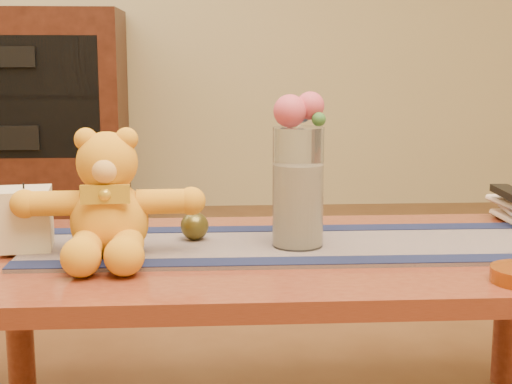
{
  "coord_description": "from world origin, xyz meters",
  "views": [
    {
      "loc": [
        -0.15,
        -1.59,
        0.87
      ],
      "look_at": [
        -0.05,
        0.0,
        0.58
      ],
      "focal_mm": 53.26,
      "sensor_mm": 36.0,
      "label": 1
    }
  ],
  "objects": [
    {
      "name": "coffee_table_top",
      "position": [
        0.0,
        0.0,
        0.43
      ],
      "size": [
        1.4,
        0.7,
        0.04
      ],
      "primitive_type": "cube",
      "color": "maroon",
      "rests_on": "floor"
    },
    {
      "name": "table_leg_bl",
      "position": [
        -0.64,
        0.29,
        0.21
      ],
      "size": [
        0.07,
        0.07,
        0.41
      ],
      "primitive_type": "cylinder",
      "color": "maroon",
      "rests_on": "floor"
    },
    {
      "name": "table_leg_br",
      "position": [
        0.64,
        0.29,
        0.21
      ],
      "size": [
        0.07,
        0.07,
        0.41
      ],
      "primitive_type": "cylinder",
      "color": "maroon",
      "rests_on": "floor"
    },
    {
      "name": "persian_runner",
      "position": [
        0.05,
        0.03,
        0.45
      ],
      "size": [
        1.2,
        0.36,
        0.01
      ],
      "primitive_type": "cube",
      "rotation": [
        0.0,
        0.0,
        -0.01
      ],
      "color": "#161B3F",
      "rests_on": "coffee_table_top"
    },
    {
      "name": "runner_border_near",
      "position": [
        0.05,
        -0.12,
        0.46
      ],
      "size": [
        1.2,
        0.07,
        0.0
      ],
      "primitive_type": "cube",
      "rotation": [
        0.0,
        0.0,
        -0.01
      ],
      "color": "#121838",
      "rests_on": "persian_runner"
    },
    {
      "name": "runner_border_far",
      "position": [
        0.05,
        0.17,
        0.46
      ],
      "size": [
        1.2,
        0.07,
        0.0
      ],
      "primitive_type": "cube",
      "rotation": [
        0.0,
        0.0,
        -0.01
      ],
      "color": "#121838",
      "rests_on": "persian_runner"
    },
    {
      "name": "teddy_bear",
      "position": [
        -0.36,
        -0.03,
        0.58
      ],
      "size": [
        0.38,
        0.31,
        0.25
      ],
      "primitive_type": null,
      "rotation": [
        0.0,
        0.0,
        0.03
      ],
      "color": "orange",
      "rests_on": "persian_runner"
    },
    {
      "name": "pillar_candle",
      "position": [
        -0.54,
        0.02,
        0.52
      ],
      "size": [
        0.12,
        0.12,
        0.13
      ],
      "primitive_type": "cube",
      "rotation": [
        0.0,
        0.0,
        0.12
      ],
      "color": "beige",
      "rests_on": "persian_runner"
    },
    {
      "name": "candle_wick",
      "position": [
        -0.54,
        0.02,
        0.59
      ],
      "size": [
        0.0,
        0.0,
        0.01
      ],
      "primitive_type": "cylinder",
      "rotation": [
        0.0,
        0.0,
        0.12
      ],
      "color": "black",
      "rests_on": "pillar_candle"
    },
    {
      "name": "glass_vase",
      "position": [
        0.04,
        0.01,
        0.59
      ],
      "size": [
        0.11,
        0.11,
        0.26
      ],
      "primitive_type": "cylinder",
      "color": "silver",
      "rests_on": "persian_runner"
    },
    {
      "name": "potpourri_fill",
      "position": [
        0.04,
        0.01,
        0.55
      ],
      "size": [
        0.09,
        0.09,
        0.18
      ],
      "primitive_type": "cylinder",
      "color": "beige",
      "rests_on": "glass_vase"
    },
    {
      "name": "rose_left",
      "position": [
        0.02,
        -0.0,
        0.75
      ],
      "size": [
        0.07,
        0.07,
        0.07
      ],
      "primitive_type": "sphere",
      "color": "#C9475A",
      "rests_on": "glass_vase"
    },
    {
      "name": "rose_right",
      "position": [
        0.07,
        0.01,
        0.76
      ],
      "size": [
        0.06,
        0.06,
        0.06
      ],
      "primitive_type": "sphere",
      "color": "#C9475A",
      "rests_on": "glass_vase"
    },
    {
      "name": "blue_flower_back",
      "position": [
        0.05,
        0.04,
        0.75
      ],
      "size": [
        0.04,
        0.04,
        0.04
      ],
      "primitive_type": "sphere",
      "color": "#49639E",
      "rests_on": "glass_vase"
    },
    {
      "name": "blue_flower_side",
      "position": [
        0.01,
        0.03,
        0.74
      ],
      "size": [
        0.04,
        0.04,
        0.04
      ],
      "primitive_type": "sphere",
      "color": "#49639E",
      "rests_on": "glass_vase"
    },
    {
      "name": "leaf_sprig",
      "position": [
        0.08,
        -0.01,
        0.74
      ],
      "size": [
        0.03,
        0.03,
        0.03
      ],
      "primitive_type": "sphere",
      "color": "#33662D",
      "rests_on": "glass_vase"
    },
    {
      "name": "bronze_ball",
      "position": [
        -0.18,
        0.08,
        0.49
      ],
      "size": [
        0.08,
        0.08,
        0.06
      ],
      "primitive_type": "sphere",
      "rotation": [
        0.0,
        0.0,
        0.42
      ],
      "color": "#484018",
      "rests_on": "persian_runner"
    },
    {
      "name": "book_bottom",
      "position": [
        0.59,
        0.21,
        0.46
      ],
      "size": [
        0.17,
        0.23,
        0.02
      ],
      "primitive_type": "imported",
      "rotation": [
        0.0,
        0.0,
        0.02
      ],
      "color": "beige",
      "rests_on": "coffee_table_top"
    },
    {
      "name": "book_lower",
      "position": [
        0.59,
        0.2,
        0.48
      ],
      "size": [
        0.19,
        0.24,
        0.02
      ],
      "primitive_type": "imported",
      "rotation": [
        0.0,
        0.0,
        -0.12
      ],
      "color": "beige",
      "rests_on": "book_bottom"
    },
    {
      "name": "book_upper",
      "position": [
        0.58,
        0.21,
        0.5
      ],
      "size": [
        0.18,
        0.23,
        0.02
      ],
      "primitive_type": "imported",
      "rotation": [
        0.0,
        0.0,
        0.07
      ],
      "color": "beige",
      "rests_on": "book_lower"
    },
    {
      "name": "book_top",
      "position": [
        0.59,
        0.2,
        0.52
      ],
      "size": [
        0.18,
        0.24,
        0.02
      ],
      "primitive_type": "imported",
      "rotation": [
        0.0,
        0.0,
        -0.09
      ],
      "color": "beige",
      "rests_on": "book_upper"
    },
    {
      "name": "tv_remote",
      "position": [
        0.59,
        0.2,
        0.54
      ],
      "size": [
        0.05,
        0.16,
        0.02
      ],
      "primitive_type": "cube",
      "rotation": [
        0.0,
        0.0,
        -0.03
      ],
      "color": "black",
      "rests_on": "book_top"
    },
    {
      "name": "media_cabinet",
      "position": [
        -1.2,
        2.48,
        0.55
      ],
      "size": [
        1.2,
        0.5,
        1.1
      ],
      "primitive_type": "cube",
      "color": "black",
      "rests_on": "floor"
    },
    {
      "name": "cabinet_shelf",
      "position": [
        -1.2,
        2.33,
        0.66
      ],
      "size": [
        1.02,
        0.2,
        0.02
      ],
      "primitive_type": "cube",
      "color": "black",
      "rests_on": "media_cabinet"
    },
    {
      "name": "stereo_lower",
      "position": [
        -1.2,
        2.35,
        0.46
      ],
      "size": [
        0.42,
        0.28,
        0.12
      ],
      "primitive_type": "cube",
      "color": "black",
      "rests_on": "media_cabinet"
    }
  ]
}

